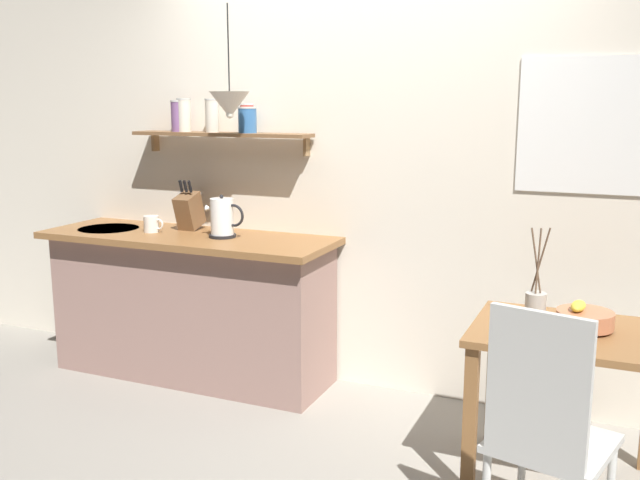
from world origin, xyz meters
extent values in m
plane|color=gray|center=(0.00, 0.00, 0.00)|extent=(14.00, 14.00, 0.00)
cube|color=silver|center=(0.20, 0.65, 1.35)|extent=(6.80, 0.10, 2.70)
cube|color=white|center=(1.24, 0.59, 1.58)|extent=(0.72, 0.01, 0.69)
cube|color=silver|center=(1.24, 0.60, 1.58)|extent=(0.66, 0.01, 0.63)
cube|color=gray|center=(-1.00, 0.32, 0.43)|extent=(1.74, 0.52, 0.87)
cube|color=brown|center=(-1.00, 0.30, 0.89)|extent=(1.83, 0.63, 0.04)
cylinder|color=#B7BABF|center=(-1.58, 0.28, 0.90)|extent=(0.38, 0.38, 0.01)
cube|color=brown|center=(-0.86, 0.49, 1.50)|extent=(1.18, 0.18, 0.02)
cube|color=#99754C|center=(-1.40, 0.57, 1.44)|extent=(0.02, 0.06, 0.12)
cube|color=#99754C|center=(-0.32, 0.57, 1.44)|extent=(0.02, 0.06, 0.12)
cylinder|color=#7F5689|center=(-1.16, 0.49, 1.60)|extent=(0.09, 0.09, 0.18)
cylinder|color=silver|center=(-1.16, 0.49, 1.70)|extent=(0.10, 0.10, 0.01)
cylinder|color=beige|center=(-1.12, 0.49, 1.61)|extent=(0.08, 0.08, 0.19)
cylinder|color=silver|center=(-1.12, 0.49, 1.71)|extent=(0.09, 0.09, 0.01)
cylinder|color=beige|center=(-0.92, 0.49, 1.61)|extent=(0.08, 0.08, 0.19)
cylinder|color=silver|center=(-0.92, 0.49, 1.71)|extent=(0.09, 0.09, 0.01)
cylinder|color=#BC4238|center=(-0.68, 0.49, 1.60)|extent=(0.08, 0.08, 0.16)
cylinder|color=silver|center=(-0.68, 0.49, 1.68)|extent=(0.08, 0.08, 0.01)
cylinder|color=#3366A3|center=(-0.67, 0.49, 1.58)|extent=(0.11, 0.11, 0.14)
cylinder|color=silver|center=(-0.67, 0.49, 1.66)|extent=(0.12, 0.12, 0.01)
cube|color=brown|center=(1.24, -0.11, 0.70)|extent=(0.82, 0.66, 0.03)
cube|color=brown|center=(0.88, -0.39, 0.34)|extent=(0.06, 0.06, 0.69)
cube|color=brown|center=(0.88, 0.17, 0.34)|extent=(0.06, 0.06, 0.69)
cube|color=silver|center=(1.24, -0.66, 0.44)|extent=(0.50, 0.51, 0.03)
cube|color=silver|center=(1.19, -0.85, 0.73)|extent=(0.36, 0.11, 0.55)
cylinder|color=silver|center=(1.11, -0.44, 0.21)|extent=(0.03, 0.03, 0.43)
cylinder|color=#BC704C|center=(1.30, -0.08, 0.73)|extent=(0.11, 0.11, 0.01)
cylinder|color=#BC704C|center=(1.30, -0.08, 0.77)|extent=(0.24, 0.24, 0.07)
ellipsoid|color=yellow|center=(1.27, -0.08, 0.82)|extent=(0.07, 0.14, 0.04)
cylinder|color=#B7B2A8|center=(1.09, -0.09, 0.79)|extent=(0.09, 0.09, 0.14)
cylinder|color=brown|center=(1.08, -0.09, 1.01)|extent=(0.06, 0.01, 0.29)
cylinder|color=brown|center=(1.09, -0.09, 1.01)|extent=(0.01, 0.03, 0.29)
cylinder|color=brown|center=(1.10, -0.10, 1.02)|extent=(0.07, 0.04, 0.30)
cylinder|color=black|center=(-0.76, 0.31, 0.91)|extent=(0.16, 0.16, 0.02)
cylinder|color=white|center=(-0.76, 0.31, 1.03)|extent=(0.14, 0.14, 0.21)
sphere|color=black|center=(-0.76, 0.31, 1.15)|extent=(0.02, 0.02, 0.02)
cone|color=white|center=(-0.84, 0.31, 1.07)|extent=(0.04, 0.04, 0.04)
torus|color=black|center=(-0.68, 0.31, 1.04)|extent=(0.14, 0.02, 0.14)
cube|color=brown|center=(-1.07, 0.44, 1.03)|extent=(0.12, 0.20, 0.24)
cylinder|color=black|center=(-1.11, 0.41, 1.18)|extent=(0.02, 0.04, 0.08)
cylinder|color=black|center=(-1.07, 0.41, 1.18)|extent=(0.02, 0.04, 0.08)
cylinder|color=black|center=(-1.04, 0.41, 1.18)|extent=(0.02, 0.04, 0.08)
cylinder|color=white|center=(-1.25, 0.28, 0.96)|extent=(0.09, 0.09, 0.10)
torus|color=white|center=(-1.19, 0.28, 0.96)|extent=(0.07, 0.01, 0.07)
cylinder|color=black|center=(-0.66, 0.26, 1.99)|extent=(0.01, 0.01, 0.48)
cone|color=silver|center=(-0.66, 0.26, 1.68)|extent=(0.23, 0.23, 0.15)
sphere|color=white|center=(-0.66, 0.26, 1.63)|extent=(0.04, 0.04, 0.04)
camera|label=1|loc=(1.42, -3.26, 1.70)|focal=39.84mm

